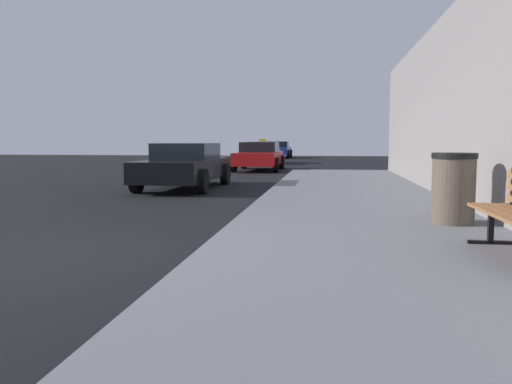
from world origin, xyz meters
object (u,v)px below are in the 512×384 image
(car_red, at_px, (259,156))
(car_green, at_px, (262,152))
(trash_bin, at_px, (453,188))
(car_black, at_px, (185,165))
(car_blue, at_px, (278,150))

(car_red, relative_size, car_green, 0.99)
(trash_bin, xyz_separation_m, car_black, (-5.79, 6.44, -0.02))
(trash_bin, relative_size, car_green, 0.23)
(car_red, relative_size, car_blue, 0.97)
(car_black, relative_size, car_blue, 1.02)
(trash_bin, distance_m, car_red, 16.15)
(car_black, bearing_deg, car_red, -95.90)
(trash_bin, bearing_deg, car_black, 131.96)
(car_black, xyz_separation_m, car_blue, (0.16, 25.50, 0.00))
(trash_bin, xyz_separation_m, car_red, (-4.87, 15.40, -0.02))
(trash_bin, bearing_deg, car_green, 104.04)
(car_red, height_order, car_green, car_green)
(car_red, xyz_separation_m, car_blue, (-0.76, 16.54, 0.00))
(car_green, bearing_deg, car_blue, -90.13)
(car_blue, bearing_deg, trash_bin, 100.00)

